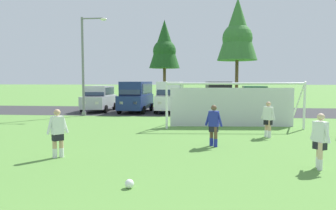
{
  "coord_description": "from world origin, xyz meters",
  "views": [
    {
      "loc": [
        1.2,
        -2.09,
        2.58
      ],
      "look_at": [
        -0.18,
        11.46,
        1.54
      ],
      "focal_mm": 33.8,
      "sensor_mm": 36.0,
      "label": 1
    }
  ],
  "objects_px": {
    "soccer_ball": "(129,184)",
    "parked_car_slot_far_left": "(99,98)",
    "parked_car_slot_left": "(136,96)",
    "parked_car_slot_center_right": "(254,99)",
    "street_lamp": "(85,65)",
    "player_striker_near": "(320,141)",
    "player_trailing_back": "(268,119)",
    "player_winger_left": "(214,126)",
    "player_midfield_center": "(58,133)",
    "soccer_goal": "(233,104)",
    "parked_car_slot_center": "(218,96)",
    "parked_car_slot_center_left": "(171,96)"
  },
  "relations": [
    {
      "from": "soccer_ball",
      "to": "parked_car_slot_far_left",
      "type": "relative_size",
      "value": 0.05
    },
    {
      "from": "parked_car_slot_far_left",
      "to": "soccer_ball",
      "type": "bearing_deg",
      "value": -69.94
    },
    {
      "from": "soccer_ball",
      "to": "parked_car_slot_left",
      "type": "height_order",
      "value": "parked_car_slot_left"
    },
    {
      "from": "parked_car_slot_center_right",
      "to": "street_lamp",
      "type": "distance_m",
      "value": 13.54
    },
    {
      "from": "parked_car_slot_far_left",
      "to": "parked_car_slot_left",
      "type": "bearing_deg",
      "value": -6.69
    },
    {
      "from": "soccer_ball",
      "to": "player_striker_near",
      "type": "distance_m",
      "value": 5.69
    },
    {
      "from": "soccer_ball",
      "to": "parked_car_slot_center_right",
      "type": "distance_m",
      "value": 19.88
    },
    {
      "from": "soccer_ball",
      "to": "parked_car_slot_center_right",
      "type": "bearing_deg",
      "value": 72.28
    },
    {
      "from": "player_trailing_back",
      "to": "parked_car_slot_center_right",
      "type": "bearing_deg",
      "value": 83.71
    },
    {
      "from": "player_striker_near",
      "to": "player_winger_left",
      "type": "bearing_deg",
      "value": 135.68
    },
    {
      "from": "parked_car_slot_left",
      "to": "player_midfield_center",
      "type": "bearing_deg",
      "value": -88.08
    },
    {
      "from": "soccer_ball",
      "to": "street_lamp",
      "type": "height_order",
      "value": "street_lamp"
    },
    {
      "from": "player_midfield_center",
      "to": "street_lamp",
      "type": "height_order",
      "value": "street_lamp"
    },
    {
      "from": "soccer_goal",
      "to": "parked_car_slot_far_left",
      "type": "height_order",
      "value": "soccer_goal"
    },
    {
      "from": "soccer_ball",
      "to": "parked_car_slot_center",
      "type": "xyz_separation_m",
      "value": [
        3.13,
        19.09,
        1.23
      ]
    },
    {
      "from": "player_midfield_center",
      "to": "parked_car_slot_center_right",
      "type": "height_order",
      "value": "parked_car_slot_center_right"
    },
    {
      "from": "player_winger_left",
      "to": "parked_car_slot_center_left",
      "type": "xyz_separation_m",
      "value": [
        -2.98,
        13.59,
        0.52
      ]
    },
    {
      "from": "parked_car_slot_left",
      "to": "parked_car_slot_center",
      "type": "height_order",
      "value": "same"
    },
    {
      "from": "parked_car_slot_left",
      "to": "parked_car_slot_center",
      "type": "xyz_separation_m",
      "value": [
        6.73,
        0.65,
        0.0
      ]
    },
    {
      "from": "player_winger_left",
      "to": "player_striker_near",
      "type": "bearing_deg",
      "value": -44.32
    },
    {
      "from": "player_winger_left",
      "to": "parked_car_slot_center",
      "type": "relative_size",
      "value": 0.34
    },
    {
      "from": "soccer_ball",
      "to": "parked_car_slot_center_right",
      "type": "xyz_separation_m",
      "value": [
        6.04,
        18.91,
        1.0
      ]
    },
    {
      "from": "player_trailing_back",
      "to": "parked_car_slot_center",
      "type": "xyz_separation_m",
      "value": [
        -1.65,
        11.67,
        0.52
      ]
    },
    {
      "from": "street_lamp",
      "to": "player_midfield_center",
      "type": "bearing_deg",
      "value": -73.72
    },
    {
      "from": "player_striker_near",
      "to": "player_trailing_back",
      "type": "xyz_separation_m",
      "value": [
        -0.41,
        5.19,
        0.0
      ]
    },
    {
      "from": "parked_car_slot_far_left",
      "to": "player_winger_left",
      "type": "bearing_deg",
      "value": -56.42
    },
    {
      "from": "player_winger_left",
      "to": "parked_car_slot_left",
      "type": "height_order",
      "value": "parked_car_slot_left"
    },
    {
      "from": "parked_car_slot_center_right",
      "to": "street_lamp",
      "type": "relative_size",
      "value": 0.66
    },
    {
      "from": "soccer_goal",
      "to": "player_winger_left",
      "type": "relative_size",
      "value": 4.6
    },
    {
      "from": "player_midfield_center",
      "to": "parked_car_slot_left",
      "type": "relative_size",
      "value": 0.34
    },
    {
      "from": "soccer_goal",
      "to": "player_midfield_center",
      "type": "height_order",
      "value": "soccer_goal"
    },
    {
      "from": "player_striker_near",
      "to": "parked_car_slot_far_left",
      "type": "xyz_separation_m",
      "value": [
        -12.06,
        16.59,
        0.29
      ]
    },
    {
      "from": "parked_car_slot_center",
      "to": "player_winger_left",
      "type": "bearing_deg",
      "value": -93.75
    },
    {
      "from": "parked_car_slot_left",
      "to": "parked_car_slot_center_right",
      "type": "height_order",
      "value": "parked_car_slot_left"
    },
    {
      "from": "soccer_ball",
      "to": "player_trailing_back",
      "type": "distance_m",
      "value": 8.86
    },
    {
      "from": "player_striker_near",
      "to": "street_lamp",
      "type": "height_order",
      "value": "street_lamp"
    },
    {
      "from": "player_striker_near",
      "to": "parked_car_slot_far_left",
      "type": "distance_m",
      "value": 20.51
    },
    {
      "from": "player_striker_near",
      "to": "player_midfield_center",
      "type": "height_order",
      "value": "same"
    },
    {
      "from": "parked_car_slot_far_left",
      "to": "parked_car_slot_left",
      "type": "xyz_separation_m",
      "value": [
        3.27,
        -0.38,
        0.23
      ]
    },
    {
      "from": "player_striker_near",
      "to": "parked_car_slot_far_left",
      "type": "bearing_deg",
      "value": 126.01
    },
    {
      "from": "soccer_goal",
      "to": "parked_car_slot_center",
      "type": "relative_size",
      "value": 1.55
    },
    {
      "from": "parked_car_slot_left",
      "to": "parked_car_slot_center",
      "type": "relative_size",
      "value": 1.0
    },
    {
      "from": "parked_car_slot_far_left",
      "to": "parked_car_slot_center_right",
      "type": "relative_size",
      "value": 0.98
    },
    {
      "from": "player_midfield_center",
      "to": "player_winger_left",
      "type": "distance_m",
      "value": 5.8
    },
    {
      "from": "soccer_ball",
      "to": "parked_car_slot_left",
      "type": "distance_m",
      "value": 18.84
    },
    {
      "from": "soccer_goal",
      "to": "player_trailing_back",
      "type": "relative_size",
      "value": 4.6
    },
    {
      "from": "parked_car_slot_far_left",
      "to": "player_striker_near",
      "type": "bearing_deg",
      "value": -53.99
    },
    {
      "from": "parked_car_slot_far_left",
      "to": "parked_car_slot_left",
      "type": "distance_m",
      "value": 3.3
    },
    {
      "from": "player_winger_left",
      "to": "parked_car_slot_far_left",
      "type": "bearing_deg",
      "value": 123.58
    },
    {
      "from": "player_trailing_back",
      "to": "parked_car_slot_left",
      "type": "relative_size",
      "value": 0.34
    }
  ]
}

